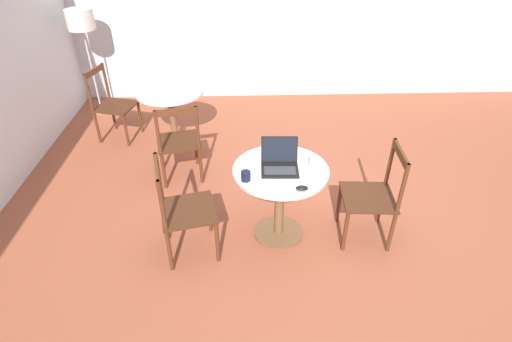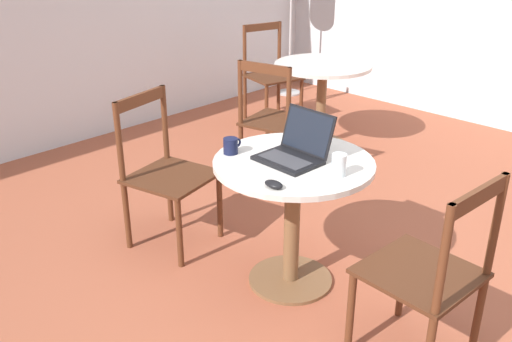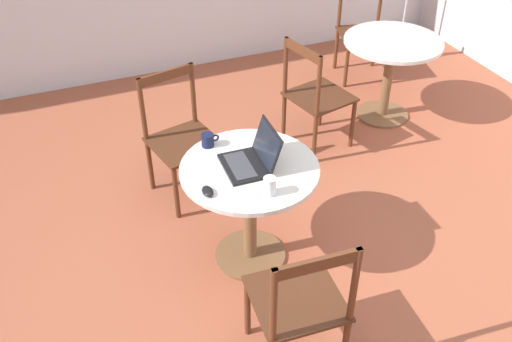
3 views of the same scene
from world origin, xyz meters
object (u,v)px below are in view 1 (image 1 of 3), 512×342
(chair_mid_left, at_px, (179,142))
(chair_mid_back, at_px, (112,105))
(cafe_table_mid, at_px, (171,104))
(laptop, at_px, (280,163))
(cafe_table_near, at_px, (280,186))
(mouse, at_px, (302,188))
(chair_near_front, at_px, (373,196))
(floor_lamp, at_px, (81,24))
(mug, at_px, (246,176))
(drinking_glass, at_px, (313,162))
(chair_near_back, at_px, (183,210))

(chair_mid_left, bearing_deg, chair_mid_back, 43.96)
(cafe_table_mid, bearing_deg, laptop, -145.99)
(cafe_table_near, bearing_deg, mouse, -155.35)
(chair_mid_back, bearing_deg, cafe_table_near, -134.83)
(chair_near_front, height_order, floor_lamp, floor_lamp)
(chair_near_front, height_order, mouse, chair_near_front)
(floor_lamp, bearing_deg, cafe_table_mid, -129.34)
(chair_near_front, relative_size, mouse, 9.36)
(laptop, relative_size, mug, 2.87)
(laptop, xyz_separation_m, mug, (-0.17, 0.29, -0.01))
(chair_mid_left, xyz_separation_m, drinking_glass, (-0.96, -1.30, 0.33))
(cafe_table_mid, bearing_deg, chair_mid_back, 75.50)
(chair_mid_back, height_order, floor_lamp, floor_lamp)
(cafe_table_near, distance_m, floor_lamp, 3.82)
(chair_mid_back, distance_m, mouse, 3.15)
(cafe_table_near, height_order, drinking_glass, drinking_glass)
(cafe_table_mid, bearing_deg, mouse, -147.24)
(chair_mid_left, bearing_deg, chair_near_back, -171.41)
(cafe_table_near, distance_m, mouse, 0.39)
(chair_mid_left, bearing_deg, mouse, -137.75)
(chair_near_front, bearing_deg, chair_mid_back, 54.14)
(chair_mid_left, xyz_separation_m, laptop, (-0.96, -1.01, 0.32))
(chair_mid_left, xyz_separation_m, mouse, (-1.28, -1.16, 0.29))
(mouse, bearing_deg, floor_lamp, 39.87)
(floor_lamp, xyz_separation_m, laptop, (-2.81, -2.46, -0.49))
(chair_near_front, distance_m, drinking_glass, 0.65)
(chair_mid_left, height_order, drinking_glass, chair_mid_left)
(mouse, relative_size, mug, 0.88)
(chair_near_back, relative_size, chair_mid_back, 1.00)
(chair_near_front, bearing_deg, drinking_glass, 82.91)
(chair_near_front, relative_size, chair_mid_back, 1.00)
(chair_mid_back, distance_m, chair_mid_left, 1.41)
(chair_mid_left, bearing_deg, floor_lamp, 38.11)
(chair_near_front, xyz_separation_m, drinking_glass, (0.07, 0.56, 0.33))
(chair_near_back, distance_m, mug, 0.63)
(laptop, bearing_deg, chair_mid_back, 45.23)
(mouse, distance_m, drinking_glass, 0.35)
(cafe_table_near, xyz_separation_m, mouse, (-0.31, -0.14, 0.19))
(mug, bearing_deg, chair_mid_back, 38.38)
(cafe_table_mid, distance_m, floor_lamp, 1.79)
(chair_mid_left, height_order, laptop, laptop)
(floor_lamp, relative_size, mug, 12.95)
(cafe_table_near, distance_m, chair_mid_back, 2.83)
(cafe_table_mid, bearing_deg, chair_near_back, -169.72)
(cafe_table_mid, distance_m, mouse, 2.49)
(chair_mid_left, height_order, floor_lamp, floor_lamp)
(chair_near_back, bearing_deg, chair_near_front, -85.47)
(mug, bearing_deg, cafe_table_near, -63.17)
(chair_mid_left, bearing_deg, cafe_table_near, -133.62)
(cafe_table_mid, xyz_separation_m, chair_mid_left, (-0.81, -0.18, -0.10))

